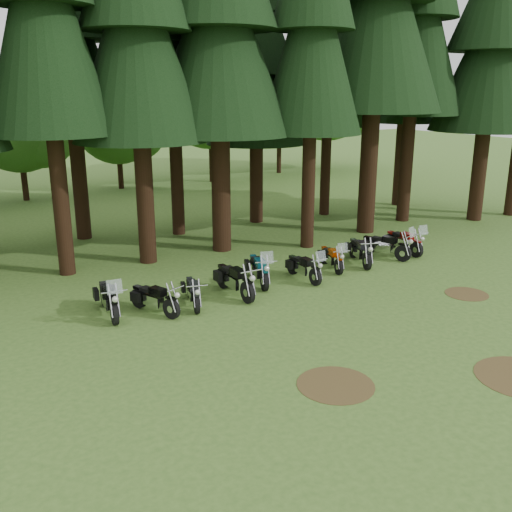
% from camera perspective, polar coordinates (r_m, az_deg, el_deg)
% --- Properties ---
extents(ground, '(120.00, 120.00, 0.00)m').
position_cam_1_polar(ground, '(16.67, 11.75, -7.02)').
color(ground, '#406725').
rests_on(ground, ground).
extents(pine_front_9, '(5.44, 5.44, 15.89)m').
position_cam_1_polar(pine_front_9, '(31.12, 22.83, 20.74)').
color(pine_front_9, black).
rests_on(pine_front_9, ground).
extents(pine_back_2, '(4.85, 4.85, 16.30)m').
position_cam_1_polar(pine_back_2, '(26.44, -18.64, 22.66)').
color(pine_back_2, black).
rests_on(pine_back_2, ground).
extents(pine_back_3, '(4.35, 4.35, 16.20)m').
position_cam_1_polar(pine_back_3, '(26.31, -8.57, 23.18)').
color(pine_back_3, black).
rests_on(pine_back_3, ground).
extents(pine_back_4, '(4.94, 4.94, 13.78)m').
position_cam_1_polar(pine_back_4, '(28.45, 0.03, 19.90)').
color(pine_back_4, black).
rests_on(pine_back_4, ground).
extents(pine_back_5, '(3.94, 3.94, 16.33)m').
position_cam_1_polar(pine_back_5, '(30.53, 7.48, 22.41)').
color(pine_back_5, black).
rests_on(pine_back_5, ground).
extents(pine_back_6, '(4.59, 4.59, 16.58)m').
position_cam_1_polar(pine_back_6, '(33.99, 15.13, 21.65)').
color(pine_back_6, black).
rests_on(pine_back_6, ground).
extents(decid_3, '(6.12, 5.95, 7.65)m').
position_cam_1_polar(decid_3, '(36.75, -22.24, 12.11)').
color(decid_3, black).
rests_on(decid_3, ground).
extents(decid_4, '(5.93, 5.76, 7.41)m').
position_cam_1_polar(decid_4, '(39.40, -13.27, 12.87)').
color(decid_4, black).
rests_on(decid_4, ground).
extents(decid_5, '(8.45, 8.21, 10.56)m').
position_cam_1_polar(decid_5, '(41.37, -3.96, 15.99)').
color(decid_5, black).
rests_on(decid_5, ground).
extents(decid_6, '(7.06, 6.86, 8.82)m').
position_cam_1_polar(decid_6, '(45.83, 2.86, 14.77)').
color(decid_6, black).
rests_on(decid_6, ground).
extents(decid_7, '(8.44, 8.20, 10.55)m').
position_cam_1_polar(decid_7, '(48.39, 7.72, 15.94)').
color(decid_7, black).
rests_on(decid_7, ground).
extents(dirt_patch_0, '(1.80, 1.80, 0.01)m').
position_cam_1_polar(dirt_patch_0, '(13.53, 7.96, -12.62)').
color(dirt_patch_0, '#4C3D1E').
rests_on(dirt_patch_0, ground).
extents(dirt_patch_1, '(1.40, 1.40, 0.01)m').
position_cam_1_polar(dirt_patch_1, '(20.12, 20.32, -3.58)').
color(dirt_patch_1, '#4C3D1E').
rests_on(dirt_patch_1, ground).
extents(motorcycle_0, '(0.55, 2.31, 1.45)m').
position_cam_1_polar(motorcycle_0, '(17.58, -14.50, -4.26)').
color(motorcycle_0, black).
rests_on(motorcycle_0, ground).
extents(motorcycle_1, '(0.87, 1.97, 0.84)m').
position_cam_1_polar(motorcycle_1, '(17.47, -10.13, -4.31)').
color(motorcycle_1, black).
rests_on(motorcycle_1, ground).
extents(motorcycle_2, '(0.67, 1.93, 0.80)m').
position_cam_1_polar(motorcycle_2, '(17.92, -6.32, -3.67)').
color(motorcycle_2, black).
rests_on(motorcycle_2, ground).
extents(motorcycle_3, '(0.32, 2.37, 0.96)m').
position_cam_1_polar(motorcycle_3, '(18.64, -2.15, -2.51)').
color(motorcycle_3, black).
rests_on(motorcycle_3, ground).
extents(motorcycle_4, '(0.96, 2.27, 1.45)m').
position_cam_1_polar(motorcycle_4, '(19.75, 0.29, -1.41)').
color(motorcycle_4, black).
rests_on(motorcycle_4, ground).
extents(motorcycle_5, '(0.39, 2.06, 1.30)m').
position_cam_1_polar(motorcycle_5, '(20.20, 4.81, -1.20)').
color(motorcycle_5, black).
rests_on(motorcycle_5, ground).
extents(motorcycle_6, '(0.77, 1.98, 1.26)m').
position_cam_1_polar(motorcycle_6, '(21.50, 7.58, -0.24)').
color(motorcycle_6, black).
rests_on(motorcycle_6, ground).
extents(motorcycle_7, '(0.96, 2.15, 0.92)m').
position_cam_1_polar(motorcycle_7, '(22.36, 10.37, 0.41)').
color(motorcycle_7, black).
rests_on(motorcycle_7, ground).
extents(motorcycle_8, '(1.04, 2.22, 1.43)m').
position_cam_1_polar(motorcycle_8, '(23.29, 12.81, 0.94)').
color(motorcycle_8, black).
rests_on(motorcycle_8, ground).
extents(motorcycle_9, '(0.42, 2.20, 1.39)m').
position_cam_1_polar(motorcycle_9, '(24.20, 14.56, 1.36)').
color(motorcycle_9, black).
rests_on(motorcycle_9, ground).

